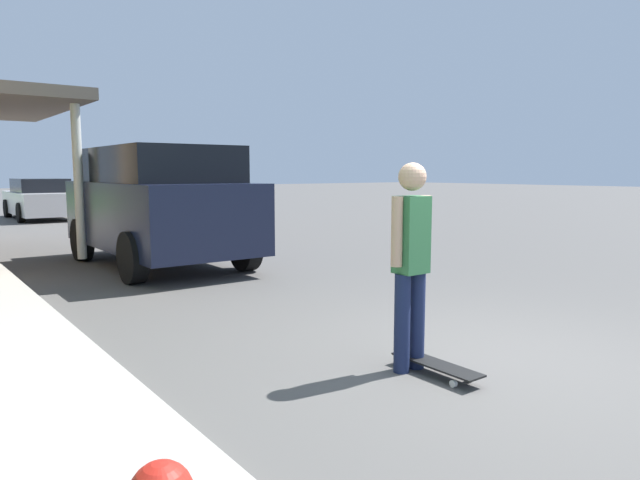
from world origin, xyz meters
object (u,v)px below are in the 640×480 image
Objects in this scene: car_down_street at (40,199)px; skateboarder at (411,257)px; skateboard at (436,365)px; suv_parked at (157,202)px.

skateboarder is at bearing -92.28° from car_down_street.
suv_parked is at bearing 87.82° from skateboard.
car_down_street is 2.60× the size of skateboarder.
skateboard is (-0.25, -6.59, -1.01)m from suv_parked.
suv_parked is 5.45× the size of skateboard.
car_down_street reaches higher than skateboard.
skateboarder is 2.07× the size of skateboard.
skateboard is at bearing -92.18° from suv_parked.
suv_parked is at bearing 86.98° from skateboarder.
suv_parked is 6.38m from skateboarder.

